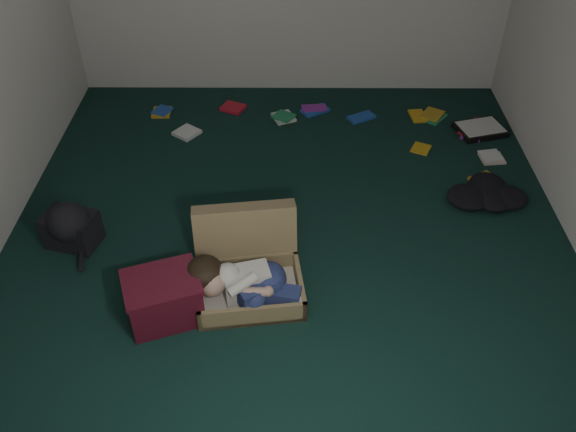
{
  "coord_description": "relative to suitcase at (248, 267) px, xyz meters",
  "views": [
    {
      "loc": [
        0.02,
        -3.2,
        2.91
      ],
      "look_at": [
        0.0,
        -0.15,
        0.35
      ],
      "focal_mm": 38.0,
      "sensor_mm": 36.0,
      "label": 1
    }
  ],
  "objects": [
    {
      "name": "floor",
      "position": [
        0.26,
        0.42,
        -0.15
      ],
      "size": [
        4.5,
        4.5,
        0.0
      ],
      "primitive_type": "plane",
      "color": "black",
      "rests_on": "ground"
    },
    {
      "name": "wall_front",
      "position": [
        0.26,
        -1.83,
        1.15
      ],
      "size": [
        4.5,
        0.0,
        4.5
      ],
      "primitive_type": "plane",
      "rotation": [
        -1.57,
        0.0,
        0.0
      ],
      "color": "silver",
      "rests_on": "ground"
    },
    {
      "name": "suitcase",
      "position": [
        0.0,
        0.0,
        0.0
      ],
      "size": [
        0.74,
        0.73,
        0.49
      ],
      "rotation": [
        0.0,
        0.0,
        0.13
      ],
      "color": "#8E794E",
      "rests_on": "floor"
    },
    {
      "name": "person",
      "position": [
        -0.02,
        -0.17,
        0.04
      ],
      "size": [
        0.74,
        0.35,
        0.3
      ],
      "rotation": [
        0.0,
        0.0,
        0.13
      ],
      "color": "silver",
      "rests_on": "suitcase"
    },
    {
      "name": "maroon_bin",
      "position": [
        -0.5,
        -0.28,
        0.01
      ],
      "size": [
        0.54,
        0.48,
        0.31
      ],
      "rotation": [
        0.0,
        0.0,
        0.34
      ],
      "color": "#4C0F1D",
      "rests_on": "floor"
    },
    {
      "name": "backpack",
      "position": [
        -1.25,
        0.39,
        -0.01
      ],
      "size": [
        0.52,
        0.45,
        0.26
      ],
      "primitive_type": null,
      "rotation": [
        0.0,
        0.0,
        -0.27
      ],
      "color": "black",
      "rests_on": "floor"
    },
    {
      "name": "clothing_pile",
      "position": [
        1.76,
        0.9,
        -0.07
      ],
      "size": [
        0.54,
        0.47,
        0.15
      ],
      "primitive_type": null,
      "rotation": [
        0.0,
        0.0,
        0.2
      ],
      "color": "black",
      "rests_on": "floor"
    },
    {
      "name": "paper_tray",
      "position": [
        1.96,
        1.86,
        -0.12
      ],
      "size": [
        0.48,
        0.41,
        0.06
      ],
      "rotation": [
        0.0,
        0.0,
        0.27
      ],
      "color": "black",
      "rests_on": "floor"
    },
    {
      "name": "book_scatter",
      "position": [
        0.97,
        1.84,
        -0.14
      ],
      "size": [
        3.11,
        1.52,
        0.02
      ],
      "color": "gold",
      "rests_on": "floor"
    }
  ]
}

